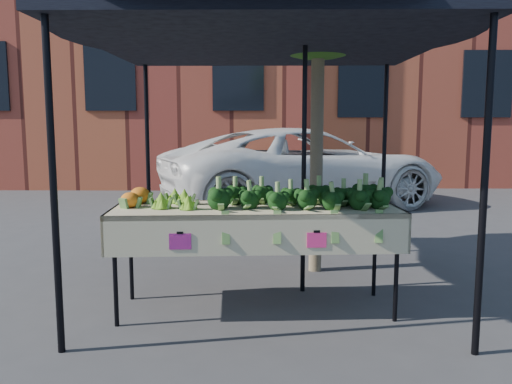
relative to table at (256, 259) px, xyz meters
name	(u,v)px	position (x,y,z in m)	size (l,w,h in m)	color
ground	(253,308)	(-0.02, 0.03, -0.45)	(90.00, 90.00, 0.00)	#353538
table	(256,259)	(0.00, 0.00, 0.00)	(2.44, 0.94, 0.90)	#B8AE8D
canopy	(266,148)	(0.09, 0.59, 0.92)	(3.16, 3.16, 2.74)	black
broccoli_heap	(302,193)	(0.39, 0.03, 0.57)	(1.58, 0.55, 0.23)	black
romanesco_cluster	(178,196)	(-0.66, 0.04, 0.54)	(0.41, 0.55, 0.18)	#73B327
cauliflower_pair	(135,196)	(-1.03, 0.07, 0.53)	(0.21, 0.41, 0.16)	orange
vehicle	(306,63)	(0.86, 5.66, 2.28)	(2.52, 1.52, 5.47)	white
street_tree	(318,86)	(0.63, 1.22, 1.54)	(2.02, 2.02, 3.97)	#1E4C14
building_left	(98,28)	(-5.02, 12.03, 4.05)	(12.00, 8.00, 9.00)	maroon
building_right	(483,39)	(6.98, 12.53, 3.80)	(12.00, 8.00, 8.50)	maroon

